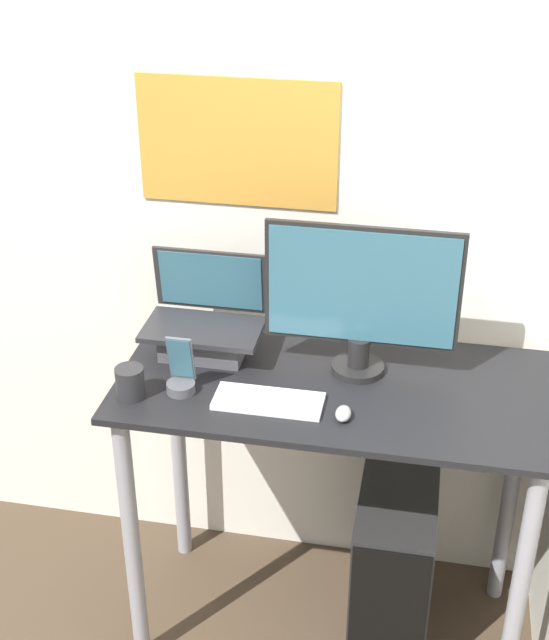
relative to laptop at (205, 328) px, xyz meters
The scene contains 9 objects.
wall_back 0.56m from the laptop, 35.55° to the left, with size 6.00×0.06×2.60m.
desk 0.48m from the laptop, 13.73° to the right, with size 1.19×0.58×0.92m.
laptop is the anchor object (origin of this frame).
monitor 0.47m from the laptop, ahead, with size 0.53×0.15×0.44m.
keyboard 0.33m from the laptop, 44.36° to the right, with size 0.29×0.12×0.02m.
mouse 0.51m from the laptop, 30.54° to the right, with size 0.04×0.07×0.03m.
cell_phone 0.22m from the laptop, 92.76° to the right, with size 0.08×0.08×0.17m.
computer_tower 0.94m from the laptop, ahead, with size 0.23×0.45×0.54m.
mug 0.30m from the laptop, 116.94° to the right, with size 0.08×0.08×0.09m.
Camera 1 is at (0.23, -1.75, 2.26)m, focal length 50.00 mm.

